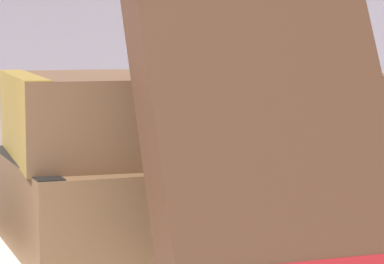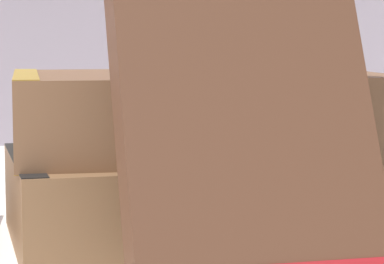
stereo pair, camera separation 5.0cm
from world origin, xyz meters
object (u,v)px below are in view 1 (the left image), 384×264
book_flat_top (185,113)px  pocket_watch (284,68)px  book_flat_bottom (189,196)px  book_leaning_front (268,130)px  reading_glasses (82,196)px

book_flat_top → pocket_watch: bearing=-23.1°
book_flat_bottom → book_leaning_front: 0.11m
pocket_watch → reading_glasses: (-0.07, 0.15, -0.09)m
book_leaning_front → pocket_watch: bearing=60.3°
book_flat_bottom → reading_glasses: 0.14m
book_flat_bottom → reading_glasses: bearing=100.2°
book_leaning_front → pocket_watch: 0.10m
reading_glasses → book_leaning_front: bearing=-90.2°
book_leaning_front → reading_glasses: 0.24m
book_flat_top → pocket_watch: (0.05, -0.02, 0.02)m
book_flat_top → book_leaning_front: 0.11m
book_flat_top → reading_glasses: 0.14m
reading_glasses → book_flat_top: bearing=-84.8°
book_leaning_front → reading_glasses: bearing=95.6°
book_flat_top → reading_glasses: (-0.02, 0.13, -0.06)m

